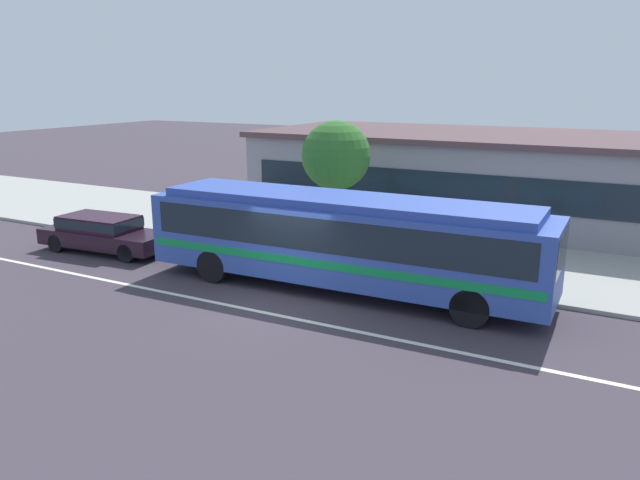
% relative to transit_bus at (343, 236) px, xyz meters
% --- Properties ---
extents(ground_plane, '(120.00, 120.00, 0.00)m').
position_rel_transit_bus_xyz_m(ground_plane, '(-0.98, -1.83, -1.61)').
color(ground_plane, '#3C343E').
extents(sidewalk_slab, '(60.00, 8.00, 0.12)m').
position_rel_transit_bus_xyz_m(sidewalk_slab, '(-0.98, 5.35, -1.55)').
color(sidewalk_slab, '#9C9C95').
rests_on(sidewalk_slab, ground_plane).
extents(lane_stripe_center, '(56.00, 0.16, 0.01)m').
position_rel_transit_bus_xyz_m(lane_stripe_center, '(-0.98, -2.63, -1.61)').
color(lane_stripe_center, silver).
rests_on(lane_stripe_center, ground_plane).
extents(transit_bus, '(11.87, 2.80, 2.77)m').
position_rel_transit_bus_xyz_m(transit_bus, '(0.00, 0.00, 0.00)').
color(transit_bus, '#314FA9').
rests_on(transit_bus, ground_plane).
extents(sedan_behind_bus, '(4.91, 2.05, 1.29)m').
position_rel_transit_bus_xyz_m(sedan_behind_bus, '(-9.36, -0.25, -0.89)').
color(sedan_behind_bus, black).
rests_on(sedan_behind_bus, ground_plane).
extents(pedestrian_waiting_near_sign, '(0.46, 0.46, 1.72)m').
position_rel_transit_bus_xyz_m(pedestrian_waiting_near_sign, '(2.37, 3.26, -0.49)').
color(pedestrian_waiting_near_sign, slate).
rests_on(pedestrian_waiting_near_sign, sidewalk_slab).
extents(bus_stop_sign, '(0.11, 0.44, 2.30)m').
position_rel_transit_bus_xyz_m(bus_stop_sign, '(5.18, 2.01, -0.01)').
color(bus_stop_sign, gray).
rests_on(bus_stop_sign, sidewalk_slab).
extents(street_tree_near_stop, '(2.52, 2.52, 4.44)m').
position_rel_transit_bus_xyz_m(street_tree_near_stop, '(-2.58, 4.68, 1.66)').
color(street_tree_near_stop, brown).
rests_on(street_tree_near_stop, sidewalk_slab).
extents(station_building, '(20.77, 8.83, 3.75)m').
position_rel_transit_bus_xyz_m(station_building, '(1.73, 11.66, 0.27)').
color(station_building, gray).
rests_on(station_building, ground_plane).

